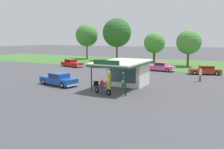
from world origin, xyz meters
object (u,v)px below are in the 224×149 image
at_px(motorcycle_with_rider, 102,88).
at_px(parked_car_back_row_left, 72,63).
at_px(gas_pump_offside, 123,82).
at_px(featured_classic_sedan, 58,79).
at_px(parked_car_back_row_right, 160,67).
at_px(spare_tire_stack, 96,83).
at_px(parked_car_back_row_centre_left, 205,70).
at_px(bystander_standing_back_lot, 200,75).
at_px(parked_car_back_row_centre_right, 104,64).
at_px(gas_pump_nearside, 109,81).

distance_m(motorcycle_with_rider, parked_car_back_row_left, 24.79).
distance_m(gas_pump_offside, featured_classic_sedan, 8.37).
xyz_separation_m(gas_pump_offside, parked_car_back_row_left, (-18.49, 15.53, -0.31)).
height_order(parked_car_back_row_right, parked_car_back_row_left, parked_car_back_row_right).
xyz_separation_m(gas_pump_offside, spare_tire_stack, (-4.11, 1.15, -0.70)).
height_order(gas_pump_offside, spare_tire_stack, gas_pump_offside).
distance_m(gas_pump_offside, parked_car_back_row_left, 24.15).
bearing_deg(spare_tire_stack, parked_car_back_row_centre_left, 54.94).
distance_m(parked_car_back_row_centre_left, bystander_standing_back_lot, 6.95).
bearing_deg(parked_car_back_row_centre_right, bystander_standing_back_lot, -22.32).
bearing_deg(parked_car_back_row_centre_left, gas_pump_nearside, -116.90).
bearing_deg(featured_classic_sedan, bystander_standing_back_lot, 34.30).
distance_m(parked_car_back_row_centre_left, parked_car_back_row_right, 7.54).
bearing_deg(parked_car_back_row_right, spare_tire_stack, -101.65).
xyz_separation_m(parked_car_back_row_centre_left, spare_tire_stack, (-10.85, -15.47, -0.39)).
bearing_deg(bystander_standing_back_lot, featured_classic_sedan, -145.70).
bearing_deg(featured_classic_sedan, gas_pump_nearside, 5.48).
bearing_deg(featured_classic_sedan, spare_tire_stack, 22.90).
xyz_separation_m(gas_pump_offside, bystander_standing_back_lot, (6.77, 9.67, -0.07)).
xyz_separation_m(featured_classic_sedan, parked_car_back_row_left, (-10.15, 16.17, -0.02)).
bearing_deg(featured_classic_sedan, motorcycle_with_rider, -13.35).
relative_size(motorcycle_with_rider, parked_car_back_row_left, 0.39).
height_order(parked_car_back_row_centre_right, spare_tire_stack, parked_car_back_row_centre_right).
bearing_deg(gas_pump_nearside, motorcycle_with_rider, -80.14).
bearing_deg(parked_car_back_row_left, gas_pump_nearside, -42.75).
distance_m(gas_pump_nearside, parked_car_back_row_centre_right, 20.15).
xyz_separation_m(parked_car_back_row_centre_left, bystander_standing_back_lot, (0.02, -6.95, 0.24)).
relative_size(gas_pump_nearside, bystander_standing_back_lot, 1.24).
relative_size(gas_pump_offside, parked_car_back_row_centre_left, 0.40).
bearing_deg(parked_car_back_row_left, spare_tire_stack, -45.00).
bearing_deg(parked_car_back_row_centre_right, featured_classic_sedan, -78.70).
bearing_deg(parked_car_back_row_centre_right, motorcycle_with_rider, -61.54).
distance_m(parked_car_back_row_right, parked_car_back_row_left, 17.84).
xyz_separation_m(motorcycle_with_rider, featured_classic_sedan, (-7.06, 1.68, 0.03)).
height_order(gas_pump_nearside, parked_car_back_row_centre_right, gas_pump_nearside).
distance_m(parked_car_back_row_left, bystander_standing_back_lot, 25.93).
bearing_deg(bystander_standing_back_lot, gas_pump_offside, -124.98).
bearing_deg(parked_car_back_row_centre_right, parked_car_back_row_centre_left, -2.23).
relative_size(gas_pump_nearside, gas_pump_offside, 0.99).
distance_m(featured_classic_sedan, parked_car_back_row_centre_left, 22.93).
distance_m(motorcycle_with_rider, parked_car_back_row_centre_right, 22.36).
relative_size(bystander_standing_back_lot, spare_tire_stack, 2.79).
distance_m(motorcycle_with_rider, featured_classic_sedan, 7.26).
bearing_deg(gas_pump_offside, parked_car_back_row_left, 139.97).
bearing_deg(parked_car_back_row_right, gas_pump_nearside, -93.06).
bearing_deg(parked_car_back_row_left, gas_pump_offside, -40.03).
xyz_separation_m(motorcycle_with_rider, spare_tire_stack, (-2.82, 3.47, -0.38)).
height_order(gas_pump_nearside, parked_car_back_row_right, gas_pump_nearside).
bearing_deg(spare_tire_stack, parked_car_back_row_centre_right, 115.81).
relative_size(parked_car_back_row_centre_left, bystander_standing_back_lot, 3.11).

